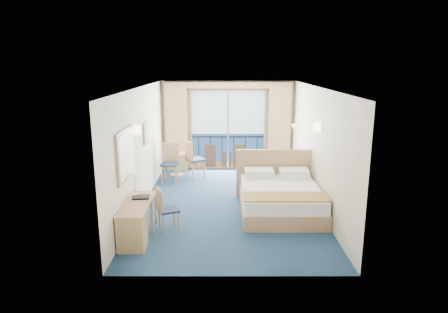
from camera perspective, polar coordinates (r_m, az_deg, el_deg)
floor at (r=9.42m, az=0.72°, el=-6.77°), size 6.50×6.50×0.00m
room_walls at (r=8.96m, az=0.75°, el=3.96°), size 4.04×6.54×2.72m
balcony_door at (r=12.24m, az=0.52°, el=3.47°), size 2.36×0.03×2.52m
curtain_left at (r=12.16m, az=-6.78°, el=3.95°), size 0.65×0.22×2.55m
curtain_right at (r=12.19m, az=7.89°, el=3.94°), size 0.65×0.22×2.55m
pelmet at (r=11.96m, az=0.57°, el=10.18°), size 3.80×0.25×0.18m
mirror at (r=7.76m, az=-13.83°, el=0.38°), size 0.05×1.25×0.95m
wall_print at (r=9.62m, az=-11.13°, el=3.28°), size 0.04×0.42×0.52m
sconce_left at (r=8.56m, az=-12.33°, el=3.69°), size 0.18×0.18×0.18m
sconce_right at (r=9.04m, az=13.19°, el=4.15°), size 0.18×0.18×0.18m
bed at (r=8.95m, az=7.99°, el=-5.74°), size 1.88×2.23×1.18m
nightstand at (r=10.44m, az=10.54°, el=-3.53°), size 0.38×0.36×0.50m
phone at (r=10.41m, az=10.65°, el=-1.90°), size 0.20×0.16×0.09m
armchair at (r=11.28m, az=9.02°, el=-1.88°), size 0.95×0.94×0.62m
floor_lamp at (r=11.56m, az=9.96°, el=2.75°), size 0.21×0.21×1.52m
desk at (r=7.41m, az=-12.84°, el=-9.71°), size 0.50×1.46×0.68m
desk_chair at (r=7.91m, az=-8.49°, el=-7.14°), size 0.50×0.49×0.87m
folder at (r=7.90m, az=-11.79°, el=-5.70°), size 0.35×0.28×0.03m
desk_lamp at (r=7.93m, az=-12.71°, el=-3.04°), size 0.13×0.13×0.49m
round_table at (r=11.70m, az=-6.83°, el=-0.31°), size 0.73×0.73×0.66m
table_chair_a at (r=11.42m, az=-4.47°, el=-0.06°), size 0.64×0.63×1.06m
table_chair_b at (r=11.10m, az=-7.68°, el=-0.51°), size 0.48×0.49×1.07m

